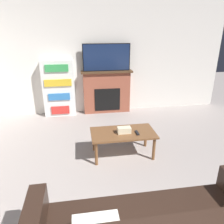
{
  "coord_description": "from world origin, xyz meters",
  "views": [
    {
      "loc": [
        -0.4,
        -0.76,
        2.08
      ],
      "look_at": [
        0.15,
        2.72,
        0.7
      ],
      "focal_mm": 35.0,
      "sensor_mm": 36.0,
      "label": 1
    }
  ],
  "objects": [
    {
      "name": "remote_control",
      "position": [
        0.52,
        2.36,
        0.45
      ],
      "size": [
        0.04,
        0.15,
        0.02
      ],
      "color": "black",
      "rests_on": "coffee_table"
    },
    {
      "name": "bookshelf",
      "position": [
        -0.87,
        4.52,
        0.68
      ],
      "size": [
        0.76,
        0.29,
        1.37
      ],
      "color": "white",
      "rests_on": "ground_plane"
    },
    {
      "name": "fireplace",
      "position": [
        0.31,
        4.54,
        0.54
      ],
      "size": [
        1.27,
        0.28,
        1.07
      ],
      "color": "brown",
      "rests_on": "ground_plane"
    },
    {
      "name": "tissue_box",
      "position": [
        0.31,
        2.42,
        0.49
      ],
      "size": [
        0.22,
        0.12,
        0.1
      ],
      "color": "beige",
      "rests_on": "coffee_table"
    },
    {
      "name": "tv",
      "position": [
        0.31,
        4.52,
        1.4
      ],
      "size": [
        1.15,
        0.03,
        0.65
      ],
      "color": "black",
      "rests_on": "fireplace"
    },
    {
      "name": "coffee_table",
      "position": [
        0.3,
        2.44,
        0.38
      ],
      "size": [
        1.07,
        0.57,
        0.44
      ],
      "color": "brown",
      "rests_on": "ground_plane"
    },
    {
      "name": "wall_back",
      "position": [
        0.0,
        4.69,
        1.35
      ],
      "size": [
        6.67,
        0.06,
        2.7
      ],
      "color": "silver",
      "rests_on": "ground_plane"
    }
  ]
}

